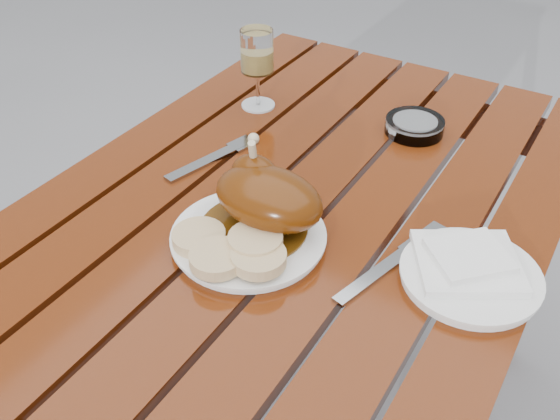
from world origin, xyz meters
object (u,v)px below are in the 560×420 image
Objects in this scene: table at (297,342)px; wine_glass at (257,69)px; ashtray at (415,126)px; side_plate at (470,276)px; dinner_plate at (249,238)px.

wine_glass is at bearing 135.72° from table.
wine_glass reaches higher than ashtray.
wine_glass is 0.82× the size of side_plate.
dinner_plate is at bearing -163.68° from side_plate.
wine_glass is 0.33m from ashtray.
side_plate is (0.31, -0.05, 0.38)m from table.
wine_glass reaches higher than dinner_plate.
dinner_plate is (-0.01, -0.15, 0.38)m from table.
table is at bearing 170.12° from side_plate.
dinner_plate is at bearing -93.45° from table.
table is 5.95× the size of side_plate.
table is 0.41m from dinner_plate.
side_plate reaches higher than table.
table is 7.29× the size of wine_glass.
dinner_plate reaches higher than table.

